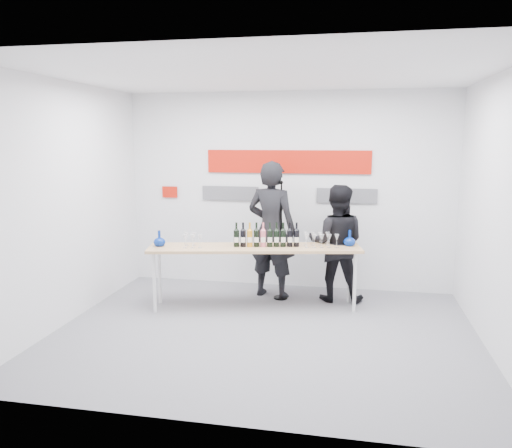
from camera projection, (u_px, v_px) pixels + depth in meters
name	position (u px, v px, depth m)	size (l,w,h in m)	color
ground	(265.00, 332.00, 5.99)	(5.00, 5.00, 0.00)	slate
back_wall	(287.00, 191.00, 7.67)	(5.00, 0.04, 3.00)	silver
signage	(284.00, 171.00, 7.60)	(3.38, 0.02, 0.79)	#B91507
tasting_table	(255.00, 251.00, 6.74)	(2.91, 1.13, 0.86)	tan
wine_bottles	(266.00, 235.00, 6.71)	(0.88, 0.25, 0.33)	black
decanter_left	(159.00, 238.00, 6.75)	(0.16, 0.16, 0.21)	navy
decanter_right	(350.00, 238.00, 6.77)	(0.16, 0.16, 0.21)	navy
glasses_left	(191.00, 240.00, 6.70)	(0.29, 0.24, 0.18)	silver
glasses_right	(319.00, 240.00, 6.72)	(0.49, 0.28, 0.18)	silver
presenter_left	(272.00, 230.00, 7.22)	(0.73, 0.48, 1.99)	black
presenter_right	(336.00, 243.00, 7.07)	(0.81, 0.63, 1.67)	black
mic_stand	(281.00, 263.00, 7.17)	(0.20, 0.20, 1.72)	black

